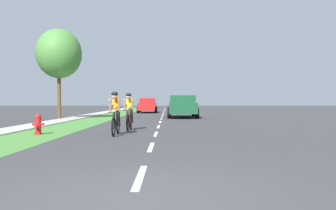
{
  "coord_description": "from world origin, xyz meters",
  "views": [
    {
      "loc": [
        0.46,
        -4.18,
        1.26
      ],
      "look_at": [
        0.54,
        17.1,
        0.98
      ],
      "focal_mm": 35.27,
      "sensor_mm": 36.0,
      "label": 1
    }
  ],
  "objects_px": {
    "sedan_red": "(146,105)",
    "street_tree_near": "(58,54)",
    "cyclist_trailing": "(128,111)",
    "pickup_dark_green": "(181,106)",
    "fire_hydrant_red": "(37,125)",
    "cyclist_lead": "(114,113)"
  },
  "relations": [
    {
      "from": "cyclist_lead",
      "to": "street_tree_near",
      "type": "height_order",
      "value": "street_tree_near"
    },
    {
      "from": "cyclist_trailing",
      "to": "pickup_dark_green",
      "type": "distance_m",
      "value": 11.07
    },
    {
      "from": "cyclist_trailing",
      "to": "sedan_red",
      "type": "distance_m",
      "value": 20.73
    },
    {
      "from": "pickup_dark_green",
      "to": "sedan_red",
      "type": "bearing_deg",
      "value": 107.89
    },
    {
      "from": "sedan_red",
      "to": "street_tree_near",
      "type": "xyz_separation_m",
      "value": [
        -5.17,
        -12.45,
        3.64
      ]
    },
    {
      "from": "sedan_red",
      "to": "street_tree_near",
      "type": "bearing_deg",
      "value": -112.56
    },
    {
      "from": "pickup_dark_green",
      "to": "street_tree_near",
      "type": "distance_m",
      "value": 9.45
    },
    {
      "from": "fire_hydrant_red",
      "to": "cyclist_lead",
      "type": "distance_m",
      "value": 2.96
    },
    {
      "from": "cyclist_trailing",
      "to": "street_tree_near",
      "type": "distance_m",
      "value": 10.67
    },
    {
      "from": "pickup_dark_green",
      "to": "sedan_red",
      "type": "relative_size",
      "value": 1.19
    },
    {
      "from": "pickup_dark_green",
      "to": "street_tree_near",
      "type": "height_order",
      "value": "street_tree_near"
    },
    {
      "from": "fire_hydrant_red",
      "to": "street_tree_near",
      "type": "bearing_deg",
      "value": 104.11
    },
    {
      "from": "sedan_red",
      "to": "street_tree_near",
      "type": "relative_size",
      "value": 0.71
    },
    {
      "from": "sedan_red",
      "to": "pickup_dark_green",
      "type": "bearing_deg",
      "value": -72.11
    },
    {
      "from": "cyclist_trailing",
      "to": "street_tree_near",
      "type": "height_order",
      "value": "street_tree_near"
    },
    {
      "from": "cyclist_lead",
      "to": "sedan_red",
      "type": "distance_m",
      "value": 22.65
    },
    {
      "from": "cyclist_trailing",
      "to": "pickup_dark_green",
      "type": "height_order",
      "value": "pickup_dark_green"
    },
    {
      "from": "cyclist_trailing",
      "to": "fire_hydrant_red",
      "type": "bearing_deg",
      "value": -151.97
    },
    {
      "from": "fire_hydrant_red",
      "to": "sedan_red",
      "type": "relative_size",
      "value": 0.18
    },
    {
      "from": "cyclist_trailing",
      "to": "street_tree_near",
      "type": "xyz_separation_m",
      "value": [
        -5.69,
        8.27,
        3.6
      ]
    },
    {
      "from": "sedan_red",
      "to": "cyclist_lead",
      "type": "bearing_deg",
      "value": -89.35
    },
    {
      "from": "cyclist_lead",
      "to": "pickup_dark_green",
      "type": "distance_m",
      "value": 13.0
    }
  ]
}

